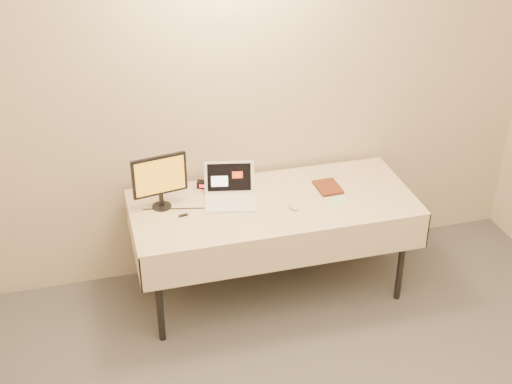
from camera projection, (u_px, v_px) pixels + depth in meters
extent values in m
cube|color=beige|center=(255.00, 89.00, 4.73)|extent=(4.00, 0.10, 2.70)
cylinder|color=black|center=(159.00, 297.00, 4.43)|extent=(0.04, 0.04, 0.69)
cylinder|color=black|center=(402.00, 257.00, 4.79)|extent=(0.04, 0.04, 0.69)
cylinder|color=black|center=(147.00, 245.00, 4.92)|extent=(0.04, 0.04, 0.69)
cylinder|color=black|center=(368.00, 212.00, 5.28)|extent=(0.04, 0.04, 0.69)
cube|color=gray|center=(273.00, 205.00, 4.67)|extent=(1.80, 0.75, 0.04)
cube|color=beige|center=(273.00, 202.00, 4.66)|extent=(1.86, 0.81, 0.01)
cube|color=beige|center=(291.00, 252.00, 4.39)|extent=(1.86, 0.01, 0.25)
cube|color=beige|center=(257.00, 189.00, 5.06)|extent=(1.86, 0.01, 0.25)
cube|color=beige|center=(133.00, 239.00, 4.52)|extent=(0.01, 0.81, 0.25)
cube|color=beige|center=(401.00, 200.00, 4.93)|extent=(0.01, 0.81, 0.25)
cube|color=white|center=(230.00, 203.00, 4.63)|extent=(0.37, 0.29, 0.02)
cube|color=white|center=(229.00, 177.00, 4.70)|extent=(0.34, 0.14, 0.21)
cube|color=black|center=(229.00, 177.00, 4.70)|extent=(0.29, 0.11, 0.17)
cylinder|color=black|center=(162.00, 206.00, 4.60)|extent=(0.14, 0.14, 0.01)
cube|color=black|center=(161.00, 200.00, 4.57)|extent=(0.03, 0.02, 0.09)
cube|color=black|center=(159.00, 175.00, 4.48)|extent=(0.36, 0.08, 0.27)
cube|color=gold|center=(159.00, 175.00, 4.48)|extent=(0.32, 0.06, 0.23)
imported|color=#95391B|center=(318.00, 177.00, 4.73)|extent=(0.16, 0.03, 0.21)
cube|color=black|center=(206.00, 184.00, 4.81)|extent=(0.12, 0.08, 0.05)
cube|color=#FF0C1A|center=(205.00, 186.00, 4.78)|extent=(0.08, 0.03, 0.02)
ellipsoid|color=#B3B3B5|center=(293.00, 207.00, 4.58)|extent=(0.08, 0.11, 0.02)
cube|color=#BEE7B8|center=(330.00, 194.00, 4.74)|extent=(0.19, 0.34, 0.00)
cube|color=black|center=(183.00, 215.00, 4.50)|extent=(0.06, 0.03, 0.01)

